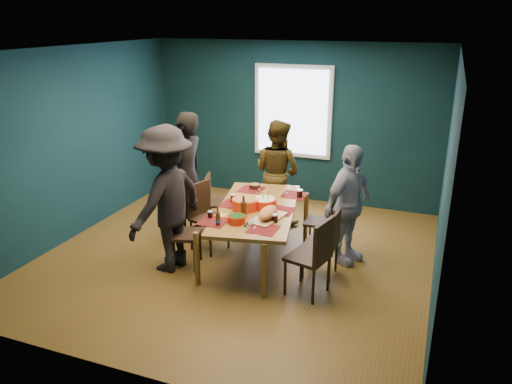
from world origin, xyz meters
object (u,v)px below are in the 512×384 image
at_px(chair_left_far, 214,198).
at_px(person_far_left, 186,176).
at_px(chair_left_mid, 204,211).
at_px(cutting_board, 268,214).
at_px(bowl_dumpling, 265,203).
at_px(person_right, 348,205).
at_px(chair_right_near, 315,252).
at_px(person_near_left, 167,199).
at_px(chair_left_near, 176,227).
at_px(chair_right_mid, 327,239).
at_px(bowl_salad, 245,204).
at_px(person_back, 277,172).
at_px(bowl_herbs, 237,219).
at_px(chair_right_far, 325,217).
at_px(dining_table, 257,212).

relative_size(chair_left_far, person_far_left, 0.46).
xyz_separation_m(chair_left_mid, cutting_board, (1.06, -0.39, 0.26)).
bearing_deg(bowl_dumpling, person_right, 18.17).
distance_m(chair_right_near, person_near_left, 1.95).
relative_size(chair_left_mid, chair_left_near, 1.01).
bearing_deg(person_far_left, cutting_board, 75.27).
height_order(chair_right_mid, bowl_salad, bowl_salad).
relative_size(person_right, bowl_dumpling, 5.20).
relative_size(person_near_left, bowl_salad, 5.50).
relative_size(chair_right_near, bowl_dumpling, 3.13).
height_order(person_back, bowl_herbs, person_back).
bearing_deg(cutting_board, chair_right_mid, 25.75).
distance_m(chair_right_far, chair_right_near, 1.24).
relative_size(bowl_salad, cutting_board, 0.50).
distance_m(chair_left_far, chair_left_mid, 0.70).
bearing_deg(dining_table, chair_right_far, 26.25).
bearing_deg(person_back, cutting_board, 123.90).
bearing_deg(chair_left_mid, bowl_herbs, -22.58).
height_order(chair_left_mid, bowl_dumpling, bowl_dumpling).
bearing_deg(person_near_left, person_far_left, -154.03).
bearing_deg(bowl_herbs, person_far_left, 141.65).
bearing_deg(bowl_dumpling, dining_table, -161.52).
distance_m(person_far_left, person_right, 2.34).
xyz_separation_m(person_far_left, person_right, (2.33, -0.01, -0.13)).
distance_m(dining_table, chair_right_near, 1.14).
bearing_deg(person_far_left, person_near_left, 24.40).
distance_m(chair_left_near, bowl_salad, 0.93).
distance_m(dining_table, person_near_left, 1.17).
distance_m(person_back, bowl_salad, 1.44).
bearing_deg(bowl_salad, chair_right_mid, -1.57).
bearing_deg(cutting_board, person_right, 50.27).
bearing_deg(chair_left_far, bowl_dumpling, -50.74).
distance_m(chair_left_far, chair_right_mid, 2.14).
bearing_deg(person_near_left, bowl_dumpling, 132.61).
bearing_deg(bowl_herbs, chair_left_near, 179.32).
xyz_separation_m(dining_table, person_back, (-0.17, 1.34, 0.15)).
xyz_separation_m(chair_left_near, chair_right_mid, (1.87, 0.41, -0.03)).
bearing_deg(chair_right_mid, cutting_board, -164.12).
height_order(chair_left_near, cutting_board, chair_left_near).
height_order(chair_left_mid, bowl_herbs, chair_left_mid).
bearing_deg(person_far_left, chair_right_far, 106.57).
bearing_deg(dining_table, chair_left_near, -160.36).
distance_m(chair_left_far, person_right, 2.14).
xyz_separation_m(person_right, cutting_board, (-0.85, -0.68, 0.01)).
bearing_deg(person_near_left, chair_right_near, 101.06).
height_order(chair_right_far, chair_right_mid, chair_right_mid).
bearing_deg(bowl_dumpling, chair_left_far, 146.40).
relative_size(dining_table, person_back, 1.29).
bearing_deg(dining_table, bowl_salad, -151.69).
bearing_deg(chair_right_near, chair_right_mid, 100.47).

